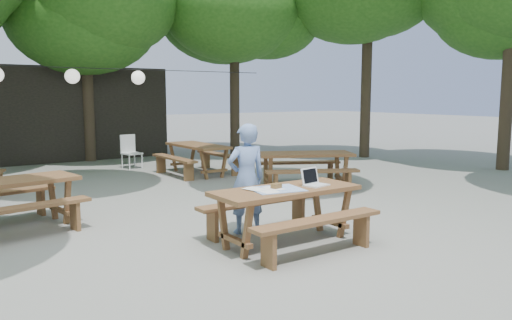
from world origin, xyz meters
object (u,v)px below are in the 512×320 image
at_px(woman, 246,179).
at_px(plastic_chair, 132,159).
at_px(main_picnic_table, 286,215).
at_px(picnic_table_nw, 5,205).

xyz_separation_m(woman, plastic_chair, (0.93, 7.07, -0.53)).
relative_size(main_picnic_table, plastic_chair, 2.22).
relative_size(woman, plastic_chair, 1.75).
bearing_deg(main_picnic_table, woman, 100.60).
height_order(main_picnic_table, picnic_table_nw, same).
distance_m(main_picnic_table, plastic_chair, 7.86).
bearing_deg(picnic_table_nw, woman, -45.32).
bearing_deg(main_picnic_table, plastic_chair, 84.19).
relative_size(picnic_table_nw, plastic_chair, 2.38).
height_order(main_picnic_table, plastic_chair, plastic_chair).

